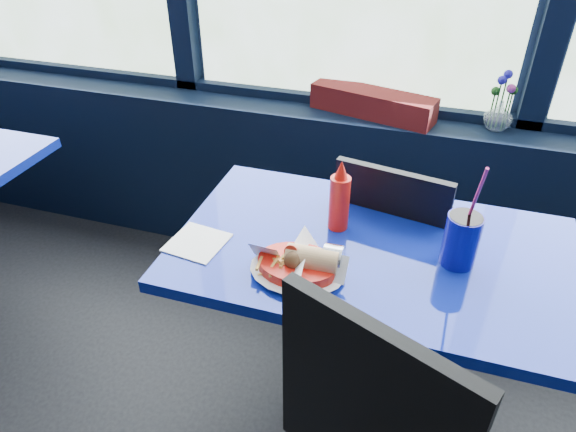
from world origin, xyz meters
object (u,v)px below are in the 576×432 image
(food_basket, at_px, (300,264))
(ketchup_bottle, at_px, (339,199))
(soda_cup, at_px, (461,239))
(flower_vase, at_px, (499,112))
(near_table, at_px, (369,292))
(chair_near_back, at_px, (381,245))
(planter_box, at_px, (372,103))

(food_basket, distance_m, ketchup_bottle, 0.27)
(soda_cup, bearing_deg, ketchup_bottle, 169.29)
(flower_vase, relative_size, food_basket, 0.81)
(near_table, relative_size, flower_vase, 4.94)
(chair_near_back, xyz_separation_m, ketchup_bottle, (-0.12, -0.25, 0.33))
(chair_near_back, bearing_deg, food_basket, 80.62)
(chair_near_back, distance_m, ketchup_bottle, 0.44)
(chair_near_back, distance_m, planter_box, 0.66)
(flower_vase, height_order, soda_cup, soda_cup)
(planter_box, xyz_separation_m, flower_vase, (0.52, 0.01, 0.02))
(planter_box, distance_m, food_basket, 1.06)
(soda_cup, bearing_deg, chair_near_back, 127.32)
(near_table, height_order, planter_box, planter_box)
(ketchup_bottle, distance_m, soda_cup, 0.38)
(flower_vase, xyz_separation_m, ketchup_bottle, (-0.48, -0.81, -0.02))
(chair_near_back, xyz_separation_m, planter_box, (-0.16, 0.55, 0.33))
(planter_box, bearing_deg, near_table, -64.99)
(near_table, relative_size, food_basket, 4.00)
(flower_vase, distance_m, ketchup_bottle, 0.94)
(ketchup_bottle, height_order, soda_cup, soda_cup)
(near_table, xyz_separation_m, soda_cup, (0.24, 0.00, 0.27))
(planter_box, xyz_separation_m, ketchup_bottle, (0.04, -0.80, 0.00))
(planter_box, xyz_separation_m, soda_cup, (0.40, -0.87, -0.02))
(flower_vase, xyz_separation_m, food_basket, (-0.53, -1.06, -0.09))
(flower_vase, bearing_deg, near_table, -111.74)
(flower_vase, distance_m, soda_cup, 0.89)
(near_table, distance_m, soda_cup, 0.36)
(chair_near_back, height_order, ketchup_bottle, ketchup_bottle)
(near_table, xyz_separation_m, flower_vase, (0.35, 0.88, 0.31))
(chair_near_back, xyz_separation_m, food_basket, (-0.18, -0.50, 0.26))
(chair_near_back, bearing_deg, near_table, 100.90)
(ketchup_bottle, bearing_deg, near_table, -29.33)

